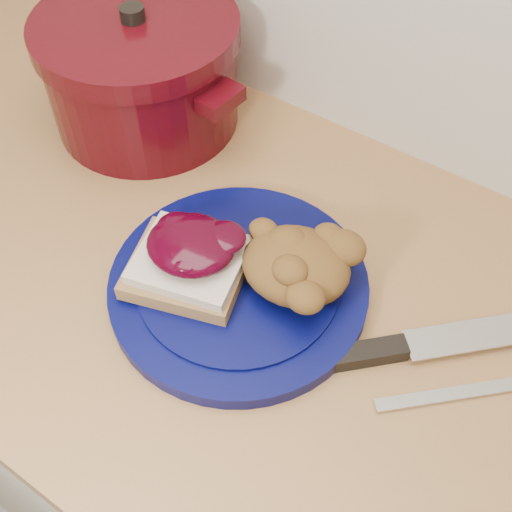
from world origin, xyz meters
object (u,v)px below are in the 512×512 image
Objects in this scene: dutch_oven at (142,71)px; pepper_grinder at (155,53)px; butter_knife at (463,392)px; plate at (239,286)px; chef_knife at (389,350)px.

pepper_grinder is at bearing 116.14° from dutch_oven.
butter_knife is 0.56m from dutch_oven.
plate reaches higher than butter_knife.
dutch_oven is 0.07m from pepper_grinder.
pepper_grinder is (-0.57, 0.21, 0.06)m from butter_knife.
chef_knife is 0.49m from dutch_oven.
plate is 0.26m from butter_knife.
dutch_oven is at bearing -63.86° from pepper_grinder.
dutch_oven reaches higher than butter_knife.
chef_knife is at bearing 7.26° from plate.
dutch_oven reaches higher than plate.
pepper_grinder reaches higher than butter_knife.
plate and chef_knife have the same top height.
dutch_oven is (-0.46, 0.15, 0.07)m from chef_knife.
dutch_oven is at bearing 116.70° from chef_knife.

